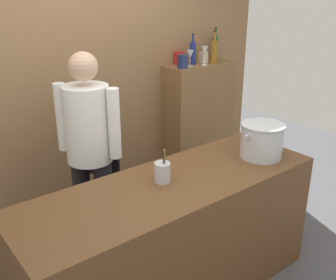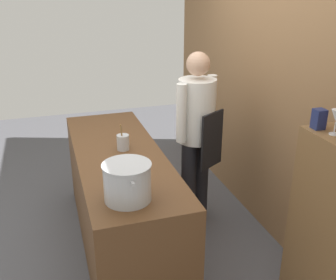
% 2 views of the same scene
% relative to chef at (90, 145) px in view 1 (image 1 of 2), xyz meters
% --- Properties ---
extents(brick_back_panel, '(4.40, 0.10, 3.00)m').
position_rel_chef_xyz_m(brick_back_panel, '(0.19, 0.63, 0.54)').
color(brick_back_panel, olive).
rests_on(brick_back_panel, ground_plane).
extents(prep_counter, '(2.10, 0.70, 0.90)m').
position_rel_chef_xyz_m(prep_counter, '(0.19, -0.77, -0.51)').
color(prep_counter, brown).
rests_on(prep_counter, ground_plane).
extents(bar_cabinet, '(0.76, 0.32, 1.35)m').
position_rel_chef_xyz_m(bar_cabinet, '(1.51, 0.42, -0.29)').
color(bar_cabinet, brown).
rests_on(bar_cabinet, ground_plane).
extents(chef, '(0.41, 0.47, 1.66)m').
position_rel_chef_xyz_m(chef, '(0.00, 0.00, 0.00)').
color(chef, black).
rests_on(chef, ground_plane).
extents(stockpot_large, '(0.38, 0.32, 0.25)m').
position_rel_chef_xyz_m(stockpot_large, '(0.95, -0.85, 0.06)').
color(stockpot_large, '#B7BABF').
rests_on(stockpot_large, prep_counter).
extents(utensil_crock, '(0.10, 0.10, 0.23)m').
position_rel_chef_xyz_m(utensil_crock, '(0.14, -0.72, 0.00)').
color(utensil_crock, '#B7BABF').
rests_on(utensil_crock, prep_counter).
extents(wine_bottle_green, '(0.06, 0.06, 0.34)m').
position_rel_chef_xyz_m(wine_bottle_green, '(1.80, 0.51, 0.51)').
color(wine_bottle_green, '#1E592D').
rests_on(wine_bottle_green, bar_cabinet).
extents(wine_bottle_amber, '(0.07, 0.07, 0.32)m').
position_rel_chef_xyz_m(wine_bottle_amber, '(1.66, 0.37, 0.50)').
color(wine_bottle_amber, '#8C5919').
rests_on(wine_bottle_amber, bar_cabinet).
extents(wine_bottle_cobalt, '(0.06, 0.06, 0.30)m').
position_rel_chef_xyz_m(wine_bottle_cobalt, '(1.43, 0.45, 0.50)').
color(wine_bottle_cobalt, navy).
rests_on(wine_bottle_cobalt, bar_cabinet).
extents(wine_glass_tall, '(0.07, 0.07, 0.18)m').
position_rel_chef_xyz_m(wine_glass_tall, '(1.49, 0.34, 0.51)').
color(wine_glass_tall, silver).
rests_on(wine_glass_tall, bar_cabinet).
extents(wine_glass_wide, '(0.07, 0.07, 0.16)m').
position_rel_chef_xyz_m(wine_glass_wide, '(1.32, 0.37, 0.49)').
color(wine_glass_wide, silver).
rests_on(wine_glass_wide, bar_cabinet).
extents(spice_tin_navy, '(0.07, 0.07, 0.13)m').
position_rel_chef_xyz_m(spice_tin_navy, '(1.20, 0.34, 0.45)').
color(spice_tin_navy, navy).
rests_on(spice_tin_navy, bar_cabinet).
extents(spice_tin_red, '(0.07, 0.07, 0.13)m').
position_rel_chef_xyz_m(spice_tin_red, '(1.32, 0.53, 0.45)').
color(spice_tin_red, red).
rests_on(spice_tin_red, bar_cabinet).
extents(spice_tin_cream, '(0.07, 0.07, 0.11)m').
position_rel_chef_xyz_m(spice_tin_cream, '(1.57, 0.44, 0.44)').
color(spice_tin_cream, beige).
rests_on(spice_tin_cream, bar_cabinet).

